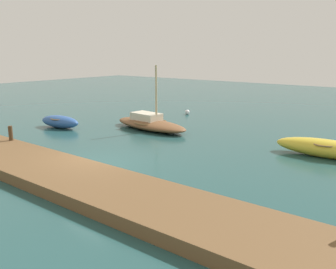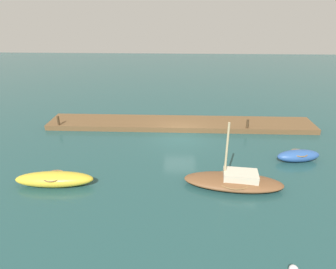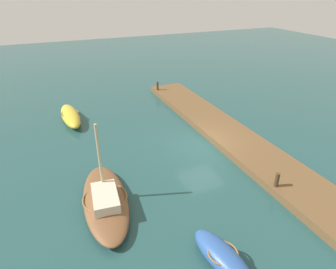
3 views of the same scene
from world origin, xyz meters
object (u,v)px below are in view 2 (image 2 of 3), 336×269
at_px(sailboat_brown, 234,181).
at_px(mooring_post_mid_west, 58,121).
at_px(dinghy_blue, 298,156).
at_px(rowboat_yellow, 54,179).
at_px(mooring_post_west, 248,124).

height_order(sailboat_brown, mooring_post_mid_west, sailboat_brown).
distance_m(dinghy_blue, mooring_post_mid_west, 18.25).
bearing_deg(sailboat_brown, dinghy_blue, -140.39).
bearing_deg(dinghy_blue, rowboat_yellow, 3.82).
xyz_separation_m(dinghy_blue, mooring_post_mid_west, (17.68, -4.52, 0.40)).
relative_size(sailboat_brown, rowboat_yellow, 1.28).
bearing_deg(mooring_post_west, mooring_post_mid_west, 0.00).
bearing_deg(sailboat_brown, mooring_post_mid_west, -24.60).
bearing_deg(mooring_post_mid_west, rowboat_yellow, 109.64).
height_order(sailboat_brown, dinghy_blue, sailboat_brown).
bearing_deg(mooring_post_mid_west, sailboat_brown, 149.49).
bearing_deg(mooring_post_mid_west, dinghy_blue, 165.65).
bearing_deg(dinghy_blue, mooring_post_west, -71.30).
bearing_deg(mooring_post_west, dinghy_blue, 117.94).
height_order(rowboat_yellow, mooring_post_west, mooring_post_west).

